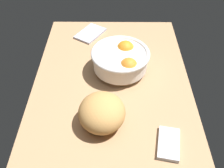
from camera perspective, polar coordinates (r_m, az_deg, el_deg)
ground_plane at (r=96.76cm, az=-0.06°, el=0.19°), size 83.67×58.45×3.00cm
fruit_bowl at (r=95.97cm, az=2.11°, el=5.69°), size 22.12×22.12×10.50cm
bread_loaf at (r=78.81cm, az=-2.30°, el=-6.40°), size 16.55×15.85×10.12cm
napkin_folded at (r=120.09cm, az=-4.91°, el=11.29°), size 16.52×14.99×1.02cm
napkin_spare at (r=79.24cm, az=12.64°, el=-12.97°), size 12.10×8.25×1.42cm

